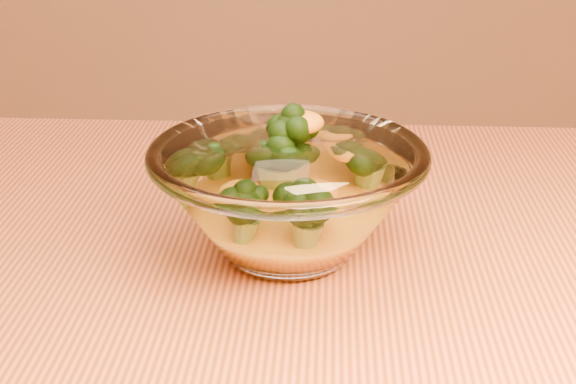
{
  "coord_description": "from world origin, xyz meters",
  "views": [
    {
      "loc": [
        -0.04,
        -0.36,
        1.02
      ],
      "look_at": [
        -0.07,
        0.12,
        0.8
      ],
      "focal_mm": 50.0,
      "sensor_mm": 36.0,
      "label": 1
    }
  ],
  "objects": [
    {
      "name": "glass_bowl",
      "position": [
        -0.07,
        0.12,
        0.79
      ],
      "size": [
        0.19,
        0.19,
        0.08
      ],
      "color": "white",
      "rests_on": "table"
    },
    {
      "name": "cheese_sauce",
      "position": [
        -0.07,
        0.12,
        0.78
      ],
      "size": [
        0.1,
        0.1,
        0.03
      ],
      "primitive_type": "ellipsoid",
      "color": "yellow",
      "rests_on": "glass_bowl"
    },
    {
      "name": "broccoli_heap",
      "position": [
        -0.07,
        0.14,
        0.81
      ],
      "size": [
        0.13,
        0.13,
        0.07
      ],
      "color": "black",
      "rests_on": "cheese_sauce"
    }
  ]
}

